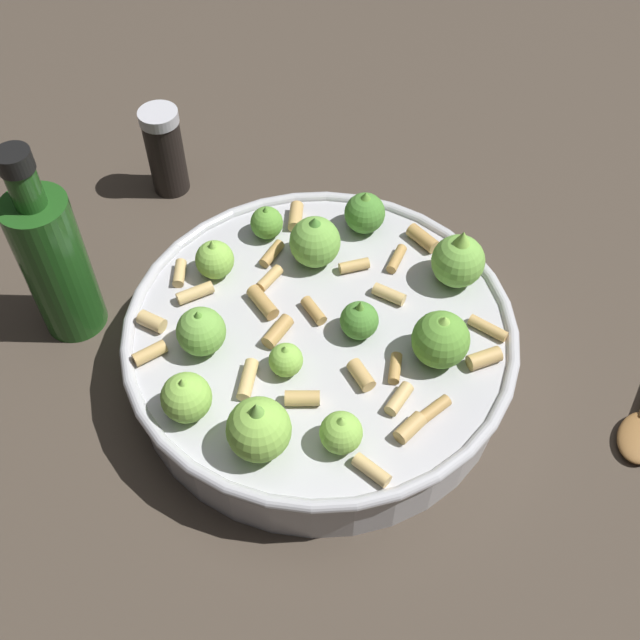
% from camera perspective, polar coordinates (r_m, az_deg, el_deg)
% --- Properties ---
extents(ground_plane, '(2.40, 2.40, 0.00)m').
position_cam_1_polar(ground_plane, '(0.67, 0.00, -3.49)').
color(ground_plane, '#42382D').
extents(cooking_pan, '(0.33, 0.33, 0.11)m').
position_cam_1_polar(cooking_pan, '(0.64, 0.04, -1.59)').
color(cooking_pan, '#B7B7BC').
rests_on(cooking_pan, ground).
extents(pepper_shaker, '(0.04, 0.04, 0.10)m').
position_cam_1_polar(pepper_shaker, '(0.81, -11.53, 12.33)').
color(pepper_shaker, black).
rests_on(pepper_shaker, ground).
extents(olive_oil_bottle, '(0.06, 0.06, 0.19)m').
position_cam_1_polar(olive_oil_bottle, '(0.68, -19.30, 4.19)').
color(olive_oil_bottle, '#1E4C19').
rests_on(olive_oil_bottle, ground).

